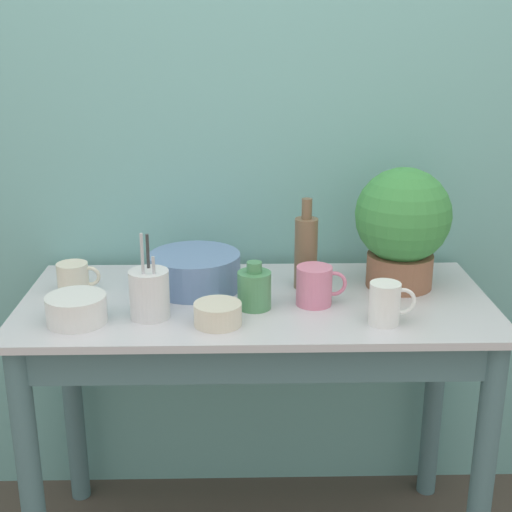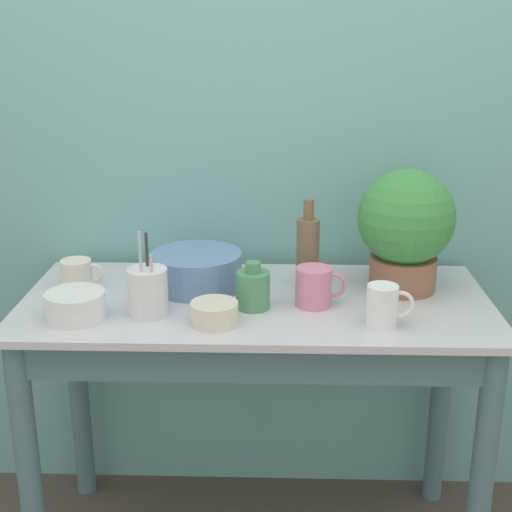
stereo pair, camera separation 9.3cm
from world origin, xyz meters
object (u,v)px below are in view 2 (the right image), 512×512
mug_white (383,306)px  bowl_small_enamel_white (76,305)px  bottle_short (253,289)px  bowl_small_cream (214,313)px  mug_pink (314,287)px  mug_cream (77,274)px  utensil_cup (148,292)px  bowl_wash_large (197,270)px  bottle_tall (308,252)px  potted_plant (406,226)px

mug_white → bowl_small_enamel_white: 0.75m
bottle_short → bowl_small_cream: 0.14m
mug_pink → bowl_small_enamel_white: mug_pink is taller
mug_cream → utensil_cup: 0.29m
bowl_wash_large → mug_pink: (0.32, -0.12, 0.00)m
bottle_tall → bottle_short: bottle_tall is taller
potted_plant → mug_cream: potted_plant is taller
potted_plant → bowl_small_enamel_white: size_ratio=2.26×
mug_cream → bowl_small_enamel_white: mug_cream is taller
mug_white → bowl_small_enamel_white: bearing=178.2°
bowl_small_enamel_white → bottle_tall: bearing=21.4°
mug_pink → bowl_small_enamel_white: bearing=-170.2°
bottle_tall → mug_cream: bearing=-178.0°
bottle_short → mug_pink: bearing=7.3°
mug_cream → utensil_cup: utensil_cup is taller
bottle_short → bowl_small_enamel_white: size_ratio=0.84×
utensil_cup → mug_cream: bearing=142.1°
bowl_wash_large → mug_white: size_ratio=2.18×
bowl_small_enamel_white → utensil_cup: bearing=9.3°
bottle_tall → mug_cream: size_ratio=2.15×
potted_plant → utensil_cup: potted_plant is taller
bottle_tall → bowl_small_cream: size_ratio=2.16×
mug_cream → mug_white: mug_white is taller
bottle_short → utensil_cup: bearing=-168.3°
mug_white → utensil_cup: bearing=174.8°
potted_plant → bottle_short: size_ratio=2.69×
mug_pink → mug_white: (0.16, -0.13, 0.00)m
mug_cream → bowl_small_cream: bearing=-29.7°
bottle_short → bowl_small_cream: bearing=-131.4°
mug_white → bowl_small_enamel_white: mug_white is taller
potted_plant → mug_cream: size_ratio=2.84×
utensil_cup → bowl_small_cream: bearing=-16.2°
bowl_wash_large → mug_cream: bowl_wash_large is taller
bottle_short → mug_cream: bearing=165.9°
utensil_cup → bottle_short: bearing=11.7°
bottle_tall → potted_plant: bearing=0.8°
mug_pink → bottle_short: bearing=-172.7°
bowl_small_enamel_white → bowl_small_cream: (0.35, -0.02, -0.01)m
bottle_tall → utensil_cup: (-0.40, -0.20, -0.04)m
bowl_wash_large → mug_cream: (-0.33, -0.02, -0.01)m
mug_pink → bottle_tall: bearing=96.3°
bowl_wash_large → bowl_small_enamel_white: bearing=-140.4°
bottle_short → mug_cream: 0.50m
mug_cream → bowl_small_enamel_white: size_ratio=0.79×
bowl_small_cream → utensil_cup: utensil_cup is taller
potted_plant → utensil_cup: 0.71m
potted_plant → mug_pink: size_ratio=2.53×
mug_cream → mug_white: (0.80, -0.23, 0.01)m
bowl_wash_large → mug_white: 0.54m
bowl_small_cream → mug_white: bearing=-0.5°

